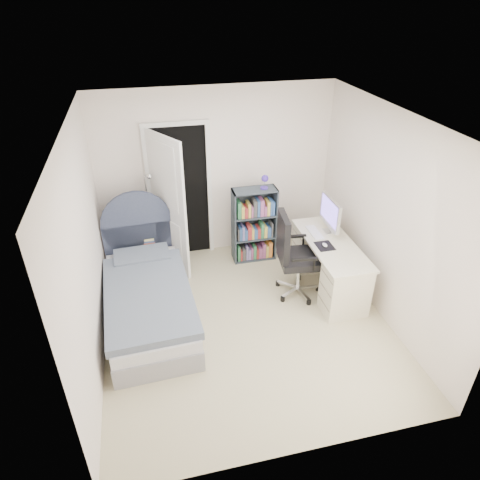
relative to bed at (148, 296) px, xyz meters
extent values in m
cube|color=tan|center=(1.16, -0.42, -0.32)|extent=(3.40, 3.60, 0.05)
cube|color=white|center=(1.16, -0.42, 2.23)|extent=(3.40, 3.60, 0.05)
cube|color=white|center=(1.16, 1.41, 0.96)|extent=(3.40, 0.05, 2.50)
cube|color=white|center=(1.16, -2.24, 0.96)|extent=(3.40, 0.05, 2.50)
cube|color=white|center=(-0.57, -0.42, 0.96)|extent=(0.05, 3.60, 2.50)
cube|color=white|center=(2.88, -0.42, 0.96)|extent=(0.05, 3.60, 2.50)
cube|color=black|center=(0.61, 1.38, 0.71)|extent=(0.80, 0.01, 2.00)
cube|color=white|center=(0.18, 1.35, 0.71)|extent=(0.06, 0.06, 2.00)
cube|color=white|center=(1.04, 1.35, 0.71)|extent=(0.06, 0.06, 2.00)
cube|color=white|center=(0.61, 1.35, 1.74)|extent=(0.92, 0.06, 0.06)
cube|color=white|center=(0.40, 1.00, 0.71)|extent=(0.42, 0.72, 2.00)
cube|color=gray|center=(0.00, -0.10, -0.16)|extent=(1.05, 2.07, 0.26)
cube|color=silver|center=(0.00, -0.10, 0.04)|extent=(1.03, 2.03, 0.16)
cube|color=slate|center=(0.01, -0.20, 0.16)|extent=(1.08, 1.77, 0.10)
cube|color=slate|center=(-0.03, 0.62, 0.18)|extent=(0.74, 0.44, 0.12)
cube|color=#373F56|center=(-0.04, 0.95, 0.11)|extent=(0.96, 0.10, 0.81)
cylinder|color=#373F56|center=(-0.04, 0.95, 0.52)|extent=(0.96, 0.10, 0.96)
cylinder|color=tan|center=(-0.02, 0.85, -0.05)|extent=(0.03, 0.03, 0.48)
cylinder|color=tan|center=(-0.02, 1.17, -0.05)|extent=(0.03, 0.03, 0.48)
cylinder|color=tan|center=(0.30, 0.85, -0.05)|extent=(0.03, 0.03, 0.48)
cylinder|color=tan|center=(0.30, 1.17, -0.05)|extent=(0.03, 0.03, 0.48)
cube|color=tan|center=(0.14, 1.01, 0.17)|extent=(0.38, 0.38, 0.03)
cube|color=tan|center=(0.14, 1.01, -0.13)|extent=(0.34, 0.34, 0.02)
cube|color=#B24C33|center=(0.09, 1.01, 0.20)|extent=(0.15, 0.21, 0.03)
cube|color=#3F598C|center=(0.09, 1.01, 0.23)|extent=(0.14, 0.20, 0.03)
cube|color=#D8CC7F|center=(0.09, 1.01, 0.26)|extent=(0.13, 0.19, 0.03)
cylinder|color=silver|center=(0.13, 1.19, -0.28)|extent=(0.21, 0.21, 0.02)
cylinder|color=silver|center=(0.13, 1.19, 0.43)|extent=(0.02, 0.02, 1.43)
sphere|color=silver|center=(0.19, 1.14, 1.11)|extent=(0.08, 0.08, 0.08)
cube|color=#37414B|center=(1.31, 0.98, 0.28)|extent=(0.02, 0.27, 1.14)
cube|color=#37414B|center=(1.93, 0.98, 0.28)|extent=(0.02, 0.27, 1.14)
cube|color=#37414B|center=(1.62, 0.98, 0.84)|extent=(0.64, 0.27, 0.02)
cube|color=#37414B|center=(1.62, 0.98, -0.28)|extent=(0.64, 0.27, 0.02)
cube|color=#37414B|center=(1.62, 1.11, 0.28)|extent=(0.64, 0.01, 1.14)
cube|color=#37414B|center=(1.62, 0.98, 0.07)|extent=(0.60, 0.25, 0.02)
cube|color=#37414B|center=(1.62, 0.98, 0.44)|extent=(0.60, 0.25, 0.02)
cylinder|color=#4529B3|center=(1.76, 0.98, 0.86)|extent=(0.11, 0.11, 0.02)
cylinder|color=silver|center=(1.76, 0.98, 0.93)|extent=(0.01, 0.01, 0.15)
sphere|color=#4529B3|center=(1.76, 0.95, 1.01)|extent=(0.10, 0.10, 0.10)
cube|color=#337F4C|center=(1.37, 0.96, -0.14)|extent=(0.04, 0.19, 0.24)
cube|color=#B23333|center=(1.41, 0.96, -0.18)|extent=(0.03, 0.19, 0.17)
cube|color=#3F3F3F|center=(1.45, 0.96, -0.17)|extent=(0.05, 0.19, 0.19)
cube|color=#7F72B2|center=(1.50, 0.96, -0.15)|extent=(0.03, 0.19, 0.24)
cube|color=#7F72B2|center=(1.53, 0.96, -0.18)|extent=(0.04, 0.19, 0.17)
cube|color=#994C7F|center=(1.57, 0.96, -0.17)|extent=(0.03, 0.19, 0.19)
cube|color=#337F4C|center=(1.62, 0.96, -0.15)|extent=(0.04, 0.19, 0.22)
cube|color=#B23333|center=(1.66, 0.96, -0.18)|extent=(0.03, 0.19, 0.17)
cube|color=#994C7F|center=(1.71, 0.96, -0.18)|extent=(0.05, 0.19, 0.17)
cube|color=#994C7F|center=(1.76, 0.96, -0.15)|extent=(0.04, 0.19, 0.23)
cube|color=#D8BF4C|center=(1.81, 0.96, -0.17)|extent=(0.04, 0.19, 0.19)
cube|color=orange|center=(1.86, 0.96, -0.14)|extent=(0.05, 0.19, 0.25)
cube|color=#3F3F3F|center=(1.36, 0.96, 0.19)|extent=(0.02, 0.19, 0.19)
cube|color=#335999|center=(1.40, 0.96, 0.19)|extent=(0.04, 0.19, 0.20)
cube|color=#7F72B2|center=(1.44, 0.96, 0.20)|extent=(0.03, 0.19, 0.21)
cube|color=#335999|center=(1.48, 0.96, 0.17)|extent=(0.04, 0.19, 0.16)
cube|color=#B23333|center=(1.53, 0.96, 0.19)|extent=(0.05, 0.19, 0.21)
cube|color=#D8BF4C|center=(1.58, 0.96, 0.18)|extent=(0.03, 0.19, 0.17)
cube|color=#335999|center=(1.63, 0.96, 0.17)|extent=(0.05, 0.19, 0.15)
cube|color=#B23333|center=(1.68, 0.96, 0.17)|extent=(0.04, 0.19, 0.16)
cube|color=#337F4C|center=(1.72, 0.96, 0.21)|extent=(0.04, 0.19, 0.23)
cube|color=#D8BF4C|center=(1.77, 0.96, 0.18)|extent=(0.04, 0.19, 0.18)
cube|color=#335999|center=(1.83, 0.96, 0.17)|extent=(0.05, 0.19, 0.15)
cube|color=#3F3F3F|center=(1.87, 0.96, 0.20)|extent=(0.03, 0.19, 0.22)
cube|color=#337F4C|center=(1.38, 0.96, 0.58)|extent=(0.05, 0.19, 0.24)
cube|color=#D8BF4C|center=(1.43, 0.96, 0.54)|extent=(0.04, 0.19, 0.18)
cube|color=#B23333|center=(1.48, 0.96, 0.53)|extent=(0.05, 0.19, 0.15)
cube|color=#D8BF4C|center=(1.52, 0.96, 0.56)|extent=(0.04, 0.19, 0.20)
cube|color=#994C7F|center=(1.56, 0.96, 0.54)|extent=(0.03, 0.19, 0.17)
cube|color=#3F3F3F|center=(1.61, 0.96, 0.58)|extent=(0.05, 0.19, 0.25)
cube|color=#335999|center=(1.66, 0.96, 0.58)|extent=(0.04, 0.19, 0.25)
cube|color=#994C7F|center=(1.71, 0.96, 0.58)|extent=(0.05, 0.19, 0.25)
cube|color=#994C7F|center=(1.76, 0.96, 0.53)|extent=(0.04, 0.19, 0.15)
cube|color=#D8BF4C|center=(1.80, 0.96, 0.56)|extent=(0.04, 0.19, 0.21)
cube|color=#335999|center=(1.84, 0.96, 0.57)|extent=(0.03, 0.19, 0.23)
cube|color=#335999|center=(1.88, 0.96, 0.56)|extent=(0.03, 0.19, 0.20)
cube|color=beige|center=(2.41, 0.01, 0.41)|extent=(0.59, 1.47, 0.03)
cube|color=beige|center=(2.41, -0.50, 0.05)|extent=(0.54, 0.39, 0.68)
cube|color=beige|center=(2.41, 0.53, 0.05)|extent=(0.54, 0.39, 0.68)
cube|color=silver|center=(2.50, 0.31, 0.43)|extent=(0.16, 0.16, 0.01)
cube|color=silver|center=(2.53, 0.31, 0.54)|extent=(0.03, 0.06, 0.22)
cube|color=silver|center=(2.49, 0.31, 0.71)|extent=(0.04, 0.55, 0.39)
cube|color=#7C5EE6|center=(2.46, 0.31, 0.73)|extent=(0.00, 0.49, 0.31)
cube|color=white|center=(2.29, 0.31, 0.43)|extent=(0.13, 0.39, 0.02)
cube|color=black|center=(2.29, -0.04, 0.42)|extent=(0.22, 0.25, 0.00)
ellipsoid|color=white|center=(2.29, -0.04, 0.44)|extent=(0.06, 0.10, 0.03)
cube|color=silver|center=(2.12, -0.01, -0.23)|extent=(0.31, 0.08, 0.03)
cylinder|color=black|center=(2.27, -0.03, -0.26)|extent=(0.07, 0.07, 0.06)
cube|color=silver|center=(2.04, 0.14, -0.23)|extent=(0.17, 0.29, 0.03)
cylinder|color=black|center=(2.10, 0.27, -0.26)|extent=(0.07, 0.07, 0.06)
cube|color=silver|center=(1.87, 0.10, -0.23)|extent=(0.25, 0.24, 0.03)
cylinder|color=black|center=(1.76, 0.20, -0.26)|extent=(0.07, 0.07, 0.06)
cube|color=silver|center=(1.85, -0.07, -0.23)|extent=(0.29, 0.19, 0.03)
cylinder|color=black|center=(1.72, -0.14, -0.26)|extent=(0.07, 0.07, 0.06)
cube|color=silver|center=(2.01, -0.14, -0.23)|extent=(0.10, 0.31, 0.03)
cylinder|color=black|center=(2.04, -0.28, -0.26)|extent=(0.07, 0.07, 0.06)
cylinder|color=silver|center=(1.98, 0.01, 0.00)|extent=(0.06, 0.06, 0.45)
cube|color=black|center=(1.98, 0.01, 0.25)|extent=(0.58, 0.58, 0.10)
cube|color=black|center=(1.74, 0.03, 0.60)|extent=(0.13, 0.48, 0.60)
cube|color=black|center=(1.92, -0.27, 0.42)|extent=(0.33, 0.08, 0.03)
cube|color=black|center=(1.99, 0.29, 0.42)|extent=(0.33, 0.08, 0.03)
camera|label=1|loc=(0.15, -4.35, 3.32)|focal=32.00mm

